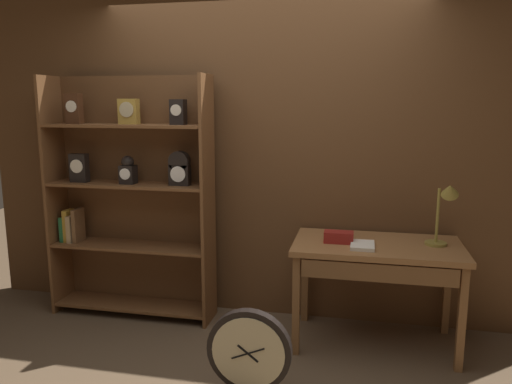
# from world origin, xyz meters

# --- Properties ---
(back_wood_panel) EXTENTS (4.80, 0.05, 2.60)m
(back_wood_panel) POSITION_xyz_m (0.00, 1.23, 1.30)
(back_wood_panel) COLOR brown
(back_wood_panel) RESTS_ON ground
(bookshelf) EXTENTS (1.34, 0.32, 1.94)m
(bookshelf) POSITION_xyz_m (-1.03, 0.99, 0.98)
(bookshelf) COLOR brown
(bookshelf) RESTS_ON ground
(workbench) EXTENTS (1.17, 0.65, 0.75)m
(workbench) POSITION_xyz_m (0.92, 0.82, 0.66)
(workbench) COLOR brown
(workbench) RESTS_ON ground
(desk_lamp) EXTENTS (0.20, 0.21, 0.47)m
(desk_lamp) POSITION_xyz_m (1.35, 0.85, 1.04)
(desk_lamp) COLOR olive
(desk_lamp) RESTS_ON workbench
(toolbox_small) EXTENTS (0.21, 0.11, 0.08)m
(toolbox_small) POSITION_xyz_m (0.65, 0.81, 0.79)
(toolbox_small) COLOR maroon
(toolbox_small) RESTS_ON workbench
(open_repair_manual) EXTENTS (0.16, 0.22, 0.02)m
(open_repair_manual) POSITION_xyz_m (0.81, 0.72, 0.77)
(open_repair_manual) COLOR silver
(open_repair_manual) RESTS_ON workbench
(round_clock_large) EXTENTS (0.51, 0.11, 0.55)m
(round_clock_large) POSITION_xyz_m (0.18, 0.00, 0.28)
(round_clock_large) COLOR black
(round_clock_large) RESTS_ON ground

